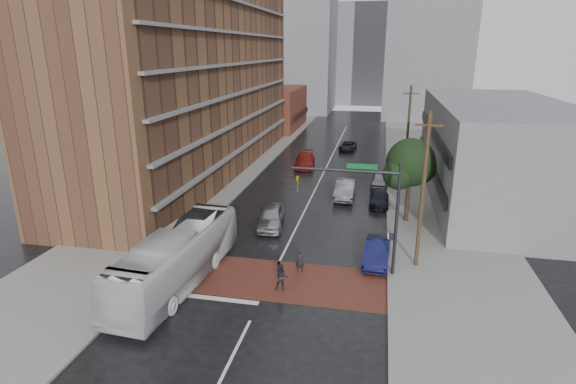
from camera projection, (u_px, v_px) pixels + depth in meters
The scene contains 24 objects.
ground at pixel (269, 283), 27.01m from camera, with size 160.00×160.00×0.00m, color black.
crosswalk at pixel (271, 279), 27.47m from camera, with size 14.00×5.00×0.02m, color brown.
sidewalk_west at pixel (225, 169), 52.52m from camera, with size 9.00×90.00×0.15m, color gray.
sidewalk_east at pixel (429, 180), 48.09m from camera, with size 9.00×90.00×0.15m, color gray.
apartment_block at pixel (194, 43), 47.82m from camera, with size 10.00×44.00×28.00m, color brown.
storefront_west at pixel (277, 108), 78.62m from camera, with size 8.00×16.00×7.00m, color brown.
building_east at pixel (496, 151), 41.11m from camera, with size 11.00×26.00×9.00m, color gray.
distant_tower_west at pixel (292, 36), 97.58m from camera, with size 18.00×16.00×32.00m, color gray.
distant_tower_east at pixel (429, 24), 85.98m from camera, with size 16.00×14.00×36.00m, color gray.
distant_tower_center at pixel (360, 55), 111.96m from camera, with size 12.00×10.00×24.00m, color gray.
street_tree at pixel (411, 166), 35.15m from camera, with size 4.20×4.10×6.90m.
signal_mast at pixel (373, 202), 26.77m from camera, with size 6.50×0.30×7.20m.
utility_pole_near at pixel (423, 191), 27.48m from camera, with size 1.60×0.26×10.00m.
utility_pole_far at pixel (408, 134), 46.13m from camera, with size 1.60×0.26×10.00m.
transit_bus at pixel (178, 257), 26.58m from camera, with size 2.82×12.04×3.35m, color silver.
pedestrian_a at pixel (300, 261), 28.10m from camera, with size 0.58×0.38×1.60m, color black.
pedestrian_b at pixel (281, 278), 25.96m from camera, with size 0.81×0.63×1.67m, color #262126.
car_travel_a at pixel (271, 217), 35.39m from camera, with size 1.96×4.88×1.66m, color #96999D.
car_travel_b at pixel (345, 189), 42.28m from camera, with size 1.76×5.04×1.66m, color #97999E.
car_travel_c at pixel (305, 160), 53.38m from camera, with size 2.22×5.46×1.58m, color maroon.
suv_travel at pixel (348, 146), 62.16m from camera, with size 2.01×4.37×1.21m, color black.
car_parked_near at pixel (377, 252), 29.45m from camera, with size 1.57×4.49×1.48m, color #131544.
car_parked_mid at pixel (379, 198), 40.39m from camera, with size 1.72×4.24×1.23m, color black.
car_parked_far at pixel (380, 180), 45.75m from camera, with size 1.67×4.16×1.42m, color #929298.
Camera 1 is at (6.00, -23.31, 13.48)m, focal length 28.00 mm.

